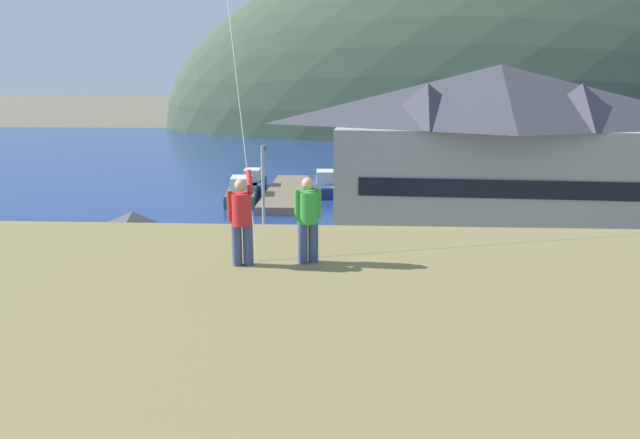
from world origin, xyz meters
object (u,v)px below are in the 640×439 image
object	(u,v)px
moored_boat_wharfside	(242,192)
parked_car_mid_row_far	(342,290)
parking_light_pole	(264,205)
moored_boat_inner_slip	(253,184)
storage_shed_waterside	(385,197)
parked_car_back_row_right	(181,360)
parked_car_lone_by_shed	(558,352)
person_companion	(308,217)
wharf_dock	(286,193)
moored_boat_outer_mooring	(325,185)
harbor_lodge	(496,148)
storage_shed_near_lot	(136,265)
person_kite_flyer	(242,219)
parked_car_front_row_red	(385,347)

from	to	relation	value
moored_boat_wharfside	parked_car_mid_row_far	bearing A→B (deg)	-69.76
parking_light_pole	moored_boat_inner_slip	bearing A→B (deg)	100.67
storage_shed_waterside	parked_car_back_row_right	xyz separation A→B (m)	(-8.22, -21.76, -1.41)
parked_car_lone_by_shed	parked_car_back_row_right	world-z (taller)	same
person_companion	wharf_dock	bearing A→B (deg)	97.01
moored_boat_inner_slip	moored_boat_outer_mooring	bearing A→B (deg)	-4.31
harbor_lodge	person_companion	bearing A→B (deg)	-110.08
moored_boat_inner_slip	parked_car_lone_by_shed	distance (m)	38.67
moored_boat_outer_mooring	parked_car_mid_row_far	bearing A→B (deg)	-85.90
parking_light_pole	parked_car_back_row_right	bearing A→B (deg)	-97.23
storage_shed_waterside	moored_boat_outer_mooring	xyz separation A→B (m)	(-4.77, 13.89, -1.76)
storage_shed_waterside	moored_boat_inner_slip	size ratio (longest dim) A/B	0.87
storage_shed_waterside	parked_car_lone_by_shed	xyz separation A→B (m)	(5.07, -20.48, -1.41)
storage_shed_near_lot	parking_light_pole	distance (m)	7.33
storage_shed_near_lot	person_companion	size ratio (longest dim) A/B	3.49
storage_shed_near_lot	moored_boat_wharfside	world-z (taller)	storage_shed_near_lot
wharf_dock	parked_car_back_row_right	world-z (taller)	parked_car_back_row_right
harbor_lodge	parked_car_lone_by_shed	bearing A→B (deg)	-95.63
moored_boat_wharfside	person_companion	distance (m)	40.79
storage_shed_near_lot	parked_car_back_row_right	xyz separation A→B (m)	(3.49, -5.70, -1.54)
harbor_lodge	parking_light_pole	xyz separation A→B (m)	(-13.82, -9.74, -1.82)
moored_boat_inner_slip	parked_car_mid_row_far	world-z (taller)	moored_boat_inner_slip
wharf_dock	person_kite_flyer	world-z (taller)	person_kite_flyer
parked_car_back_row_right	person_companion	size ratio (longest dim) A/B	2.45
moored_boat_outer_mooring	parking_light_pole	distance (m)	25.05
parked_car_mid_row_far	parking_light_pole	bearing A→B (deg)	137.97
harbor_lodge	storage_shed_near_lot	size ratio (longest dim) A/B	3.66
harbor_lodge	parking_light_pole	bearing A→B (deg)	-144.84
moored_boat_inner_slip	person_companion	size ratio (longest dim) A/B	3.73
person_kite_flyer	parked_car_lone_by_shed	bearing A→B (deg)	42.38
moored_boat_wharfside	moored_boat_inner_slip	world-z (taller)	same
parked_car_back_row_right	wharf_dock	bearing A→B (deg)	90.04
storage_shed_waterside	person_companion	world-z (taller)	person_companion
moored_boat_outer_mooring	person_companion	size ratio (longest dim) A/B	4.14
parked_car_front_row_red	person_companion	world-z (taller)	person_companion
storage_shed_near_lot	person_kite_flyer	size ratio (longest dim) A/B	3.27
storage_shed_waterside	person_kite_flyer	world-z (taller)	person_kite_flyer
parked_car_front_row_red	person_kite_flyer	distance (m)	11.71
parking_light_pole	moored_boat_wharfside	bearing A→B (deg)	103.41
harbor_lodge	moored_boat_outer_mooring	bearing A→B (deg)	128.11
parking_light_pole	person_companion	world-z (taller)	person_companion
storage_shed_waterside	person_companion	xyz separation A→B (m)	(-3.22, -29.00, 5.48)
harbor_lodge	moored_boat_wharfside	distance (m)	22.58
parked_car_back_row_right	moored_boat_inner_slip	bearing A→B (deg)	95.32
storage_shed_waterside	wharf_dock	size ratio (longest dim) A/B	0.37
storage_shed_near_lot	parking_light_pole	xyz separation A→B (m)	(4.88, 5.23, 1.59)
parked_car_back_row_right	parking_light_pole	bearing A→B (deg)	82.77
wharf_dock	parking_light_pole	world-z (taller)	parking_light_pole
moored_boat_wharfside	parked_car_back_row_right	xyz separation A→B (m)	(3.62, -31.96, 0.34)
parking_light_pole	person_companion	xyz separation A→B (m)	(3.62, -18.18, 3.75)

